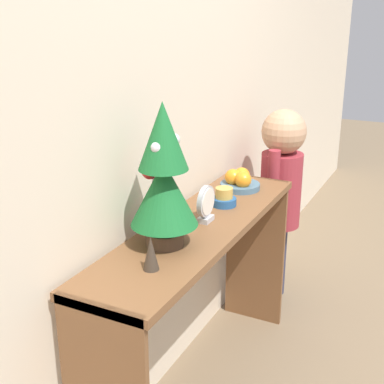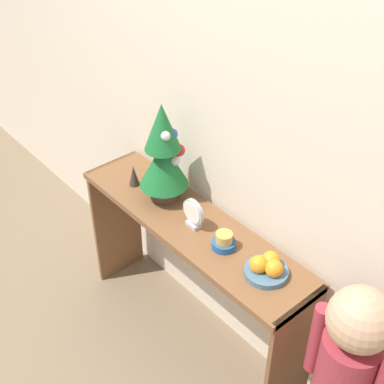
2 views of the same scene
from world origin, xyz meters
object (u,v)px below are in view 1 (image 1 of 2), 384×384
object	(u,v)px
singing_bowl	(224,198)
desk_clock	(206,204)
fruit_bowl	(240,181)
child_figure	(281,181)
mini_tree	(163,176)
figurine	(151,253)

from	to	relation	value
singing_bowl	desk_clock	xyz separation A→B (m)	(-0.19, -0.01, 0.04)
fruit_bowl	child_figure	world-z (taller)	child_figure
mini_tree	child_figure	world-z (taller)	mini_tree
mini_tree	fruit_bowl	size ratio (longest dim) A/B	2.78
fruit_bowl	child_figure	xyz separation A→B (m)	(0.44, -0.06, -0.12)
desk_clock	child_figure	world-z (taller)	child_figure
desk_clock	child_figure	distance (m)	0.87
fruit_bowl	desk_clock	xyz separation A→B (m)	(-0.41, -0.03, 0.03)
singing_bowl	child_figure	size ratio (longest dim) A/B	0.10
desk_clock	child_figure	size ratio (longest dim) A/B	0.14
figurine	child_figure	distance (m)	1.28
fruit_bowl	desk_clock	world-z (taller)	desk_clock
singing_bowl	child_figure	bearing A→B (deg)	-3.01
desk_clock	mini_tree	bearing A→B (deg)	171.25
fruit_bowl	singing_bowl	world-z (taller)	fruit_bowl
mini_tree	child_figure	bearing A→B (deg)	-3.43
singing_bowl	desk_clock	world-z (taller)	desk_clock
singing_bowl	fruit_bowl	bearing A→B (deg)	5.48
mini_tree	fruit_bowl	bearing A→B (deg)	-0.84
fruit_bowl	child_figure	bearing A→B (deg)	-7.25
mini_tree	desk_clock	size ratio (longest dim) A/B	3.46
figurine	desk_clock	bearing A→B (deg)	1.75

